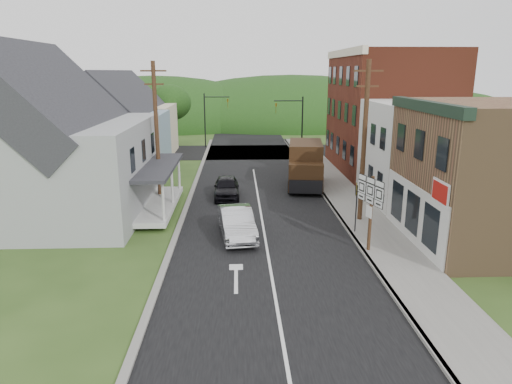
{
  "coord_description": "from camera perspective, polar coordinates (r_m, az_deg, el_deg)",
  "views": [
    {
      "loc": [
        -1.39,
        -21.19,
        8.39
      ],
      "look_at": [
        -0.43,
        2.07,
        2.2
      ],
      "focal_mm": 32.0,
      "sensor_mm": 36.0,
      "label": 1
    }
  ],
  "objects": [
    {
      "name": "house_cream",
      "position": [
        48.49,
        -14.57,
        8.86
      ],
      "size": [
        7.14,
        8.16,
        7.28
      ],
      "color": "beige",
      "rests_on": "ground"
    },
    {
      "name": "road",
      "position": [
        32.33,
        0.17,
        -0.15
      ],
      "size": [
        9.0,
        90.0,
        0.02
      ],
      "primitive_type": "cube",
      "color": "black",
      "rests_on": "ground"
    },
    {
      "name": "traffic_signal_left",
      "position": [
        51.98,
        -5.66,
        9.71
      ],
      "size": [
        2.87,
        0.2,
        6.0
      ],
      "color": "black",
      "rests_on": "ground"
    },
    {
      "name": "forested_ridge",
      "position": [
        76.66,
        -1.33,
        8.61
      ],
      "size": [
        90.0,
        30.0,
        16.0
      ],
      "primitive_type": "ellipsoid",
      "color": "black",
      "rests_on": "ground"
    },
    {
      "name": "storefront_white",
      "position": [
        31.79,
        21.26,
        4.57
      ],
      "size": [
        8.0,
        7.0,
        6.5
      ],
      "primitive_type": "cube",
      "color": "silver",
      "rests_on": "ground"
    },
    {
      "name": "delivery_van",
      "position": [
        33.86,
        6.2,
        3.36
      ],
      "size": [
        3.11,
        6.16,
        3.3
      ],
      "rotation": [
        0.0,
        0.0,
        -0.13
      ],
      "color": "black",
      "rests_on": "ground"
    },
    {
      "name": "house_gray",
      "position": [
        29.48,
        -23.56,
        5.55
      ],
      "size": [
        10.2,
        12.24,
        8.35
      ],
      "color": "#9A9C9F",
      "rests_on": "ground"
    },
    {
      "name": "house_blue",
      "position": [
        39.66,
        -16.52,
        7.48
      ],
      "size": [
        7.14,
        8.16,
        7.28
      ],
      "color": "#819EB0",
      "rests_on": "ground"
    },
    {
      "name": "warning_sign",
      "position": [
        24.31,
        12.41,
        -1.01
      ],
      "size": [
        0.17,
        0.74,
        2.7
      ],
      "rotation": [
        0.0,
        0.0,
        -0.16
      ],
      "color": "black",
      "rests_on": "sidewalk_right"
    },
    {
      "name": "tree_left_d",
      "position": [
        53.84,
        -10.69,
        10.91
      ],
      "size": [
        4.8,
        4.8,
        6.94
      ],
      "color": "#382616",
      "rests_on": "ground"
    },
    {
      "name": "tree_left_b",
      "position": [
        36.84,
        -27.7,
        7.75
      ],
      "size": [
        4.8,
        4.8,
        6.94
      ],
      "color": "#382616",
      "rests_on": "ground"
    },
    {
      "name": "ground",
      "position": [
        22.83,
        1.29,
        -6.67
      ],
      "size": [
        120.0,
        120.0,
        0.0
      ],
      "primitive_type": "plane",
      "color": "#2D4719",
      "rests_on": "ground"
    },
    {
      "name": "silver_sedan",
      "position": [
        23.69,
        -2.42,
        -3.91
      ],
      "size": [
        2.18,
        4.79,
        1.52
      ],
      "primitive_type": "imported",
      "rotation": [
        0.0,
        0.0,
        0.13
      ],
      "color": "silver",
      "rests_on": "ground"
    },
    {
      "name": "sidewalk_right",
      "position": [
        31.21,
        11.22,
        -0.85
      ],
      "size": [
        2.8,
        55.0,
        0.15
      ],
      "primitive_type": "cube",
      "color": "slate",
      "rests_on": "ground"
    },
    {
      "name": "tree_left_c",
      "position": [
        44.86,
        -25.93,
        10.3
      ],
      "size": [
        5.8,
        5.8,
        8.41
      ],
      "color": "#382616",
      "rests_on": "ground"
    },
    {
      "name": "curb_left",
      "position": [
        30.53,
        -8.41,
        -1.11
      ],
      "size": [
        0.3,
        55.0,
        0.12
      ],
      "primitive_type": "cube",
      "color": "slate",
      "rests_on": "ground"
    },
    {
      "name": "dark_sedan",
      "position": [
        31.15,
        -3.69,
        0.59
      ],
      "size": [
        1.75,
        4.2,
        1.42
      ],
      "primitive_type": "imported",
      "rotation": [
        0.0,
        0.0,
        0.02
      ],
      "color": "black",
      "rests_on": "ground"
    },
    {
      "name": "cross_road",
      "position": [
        48.93,
        -0.71,
        5.02
      ],
      "size": [
        60.0,
        9.0,
        0.02
      ],
      "primitive_type": "cube",
      "color": "black",
      "rests_on": "ground"
    },
    {
      "name": "utility_pole_right",
      "position": [
        25.93,
        13.37,
        6.21
      ],
      "size": [
        1.6,
        0.26,
        9.0
      ],
      "color": "#472D19",
      "rests_on": "ground"
    },
    {
      "name": "storefront_tan",
      "position": [
        25.18,
        27.97,
        1.94
      ],
      "size": [
        8.0,
        8.0,
        7.0
      ],
      "primitive_type": "cube",
      "color": "brown",
      "rests_on": "ground"
    },
    {
      "name": "utility_pole_left",
      "position": [
        29.87,
        -12.31,
        7.37
      ],
      "size": [
        1.6,
        0.26,
        9.0
      ],
      "color": "#472D19",
      "rests_on": "ground"
    },
    {
      "name": "route_sign_cluster",
      "position": [
        21.77,
        14.11,
        -1.32
      ],
      "size": [
        0.66,
        1.99,
        3.59
      ],
      "rotation": [
        0.0,
        0.0,
        0.29
      ],
      "color": "#472D19",
      "rests_on": "sidewalk_right"
    },
    {
      "name": "curb_right",
      "position": [
        30.93,
        8.79,
        -0.88
      ],
      "size": [
        0.2,
        55.0,
        0.15
      ],
      "primitive_type": "cube",
      "color": "slate",
      "rests_on": "ground"
    },
    {
      "name": "traffic_signal_right",
      "position": [
        45.29,
        4.92,
        8.97
      ],
      "size": [
        2.87,
        0.2,
        6.0
      ],
      "color": "black",
      "rests_on": "ground"
    },
    {
      "name": "storefront_red",
      "position": [
        40.38,
        16.18,
        9.5
      ],
      "size": [
        8.0,
        12.0,
        10.0
      ],
      "primitive_type": "cube",
      "color": "maroon",
      "rests_on": "ground"
    }
  ]
}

